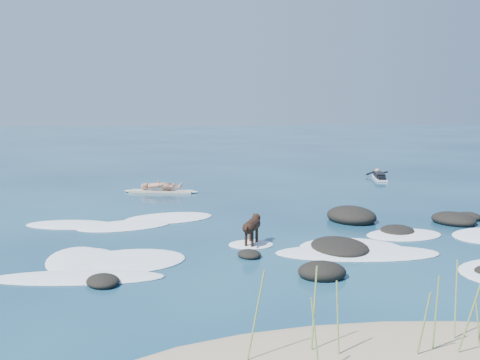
{
  "coord_description": "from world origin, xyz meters",
  "views": [
    {
      "loc": [
        -2.79,
        -13.71,
        3.35
      ],
      "look_at": [
        -1.41,
        4.0,
        0.9
      ],
      "focal_mm": 40.0,
      "sensor_mm": 36.0,
      "label": 1
    }
  ],
  "objects": [
    {
      "name": "ground",
      "position": [
        0.0,
        0.0,
        0.0
      ],
      "size": [
        160.0,
        160.0,
        0.0
      ],
      "primitive_type": "plane",
      "color": "#0A2642",
      "rests_on": "ground"
    },
    {
      "name": "dune_grass",
      "position": [
        0.18,
        -7.67,
        0.64
      ],
      "size": [
        4.24,
        1.87,
        1.22
      ],
      "color": "olive",
      "rests_on": "ground"
    },
    {
      "name": "reef_rocks",
      "position": [
        3.13,
        -0.73,
        0.11
      ],
      "size": [
        11.8,
        6.78,
        0.57
      ],
      "color": "black",
      "rests_on": "ground"
    },
    {
      "name": "breaking_foam",
      "position": [
        -1.26,
        -1.31,
        0.01
      ],
      "size": [
        14.11,
        8.44,
        0.12
      ],
      "color": "white",
      "rests_on": "ground"
    },
    {
      "name": "standing_surfer_rig",
      "position": [
        -4.27,
        7.15,
        0.67
      ],
      "size": [
        2.96,
        0.93,
        1.69
      ],
      "rotation": [
        0.0,
        0.0,
        -0.18
      ],
      "color": "beige",
      "rests_on": "ground"
    },
    {
      "name": "paddling_surfer_rig",
      "position": [
        5.58,
        10.32,
        0.14
      ],
      "size": [
        1.11,
        2.34,
        0.4
      ],
      "rotation": [
        0.0,
        0.0,
        1.38
      ],
      "color": "white",
      "rests_on": "ground"
    },
    {
      "name": "dog",
      "position": [
        -1.52,
        -1.13,
        0.49
      ],
      "size": [
        0.57,
        1.13,
        0.75
      ],
      "rotation": [
        0.0,
        0.0,
        1.2
      ],
      "color": "black",
      "rests_on": "ground"
    }
  ]
}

